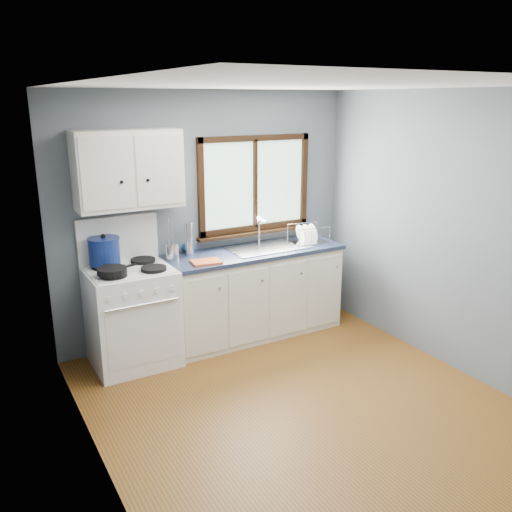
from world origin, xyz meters
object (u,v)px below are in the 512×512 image
skillet (112,271)px  thermos (189,239)px  utensil_crock (172,251)px  base_cabinets (253,297)px  stockpot (104,251)px  dish_rack (308,238)px  gas_range (132,313)px  sink (268,253)px

skillet → thermos: 0.91m
skillet → utensil_crock: utensil_crock is taller
thermos → skillet: bearing=-159.8°
base_cabinets → stockpot: bearing=174.8°
stockpot → dish_rack: stockpot is taller
gas_range → base_cabinets: bearing=0.8°
sink → thermos: 0.87m
skillet → base_cabinets: bearing=-13.9°
gas_range → thermos: 0.90m
skillet → thermos: thermos is taller
utensil_crock → thermos: utensil_crock is taller
base_cabinets → skillet: (-1.49, -0.18, 0.58)m
gas_range → utensil_crock: (0.47, 0.12, 0.51)m
sink → skillet: size_ratio=2.06×
skillet → dish_rack: size_ratio=0.98×
utensil_crock → stockpot: bearing=177.4°
base_cabinets → sink: (0.18, -0.00, 0.45)m
stockpot → thermos: thermos is taller
base_cabinets → utensil_crock: 1.03m
thermos → gas_range: bearing=-166.7°
gas_range → base_cabinets: size_ratio=0.74×
base_cabinets → utensil_crock: size_ratio=4.62×
dish_rack → gas_range: bearing=-173.2°
stockpot → gas_range: bearing=-41.9°
base_cabinets → dish_rack: size_ratio=4.44×
skillet → utensil_crock: bearing=2.5°
sink → thermos: size_ratio=2.51×
stockpot → dish_rack: (2.14, -0.15, -0.11)m
sink → dish_rack: sink is taller
skillet → dish_rack: (2.16, 0.16, -0.01)m
gas_range → base_cabinets: (1.31, 0.02, -0.08)m
skillet → dish_rack: bearing=-16.5°
stockpot → thermos: bearing=0.1°
gas_range → dish_rack: size_ratio=3.26×
dish_rack → utensil_crock: bearing=-178.0°
base_cabinets → stockpot: 1.63m
utensil_crock → dish_rack: bearing=-4.8°
base_cabinets → sink: size_ratio=2.20×
utensil_crock → thermos: bearing=9.2°
base_cabinets → skillet: bearing=-173.3°
utensil_crock → dish_rack: 1.50m
sink → stockpot: size_ratio=2.53×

